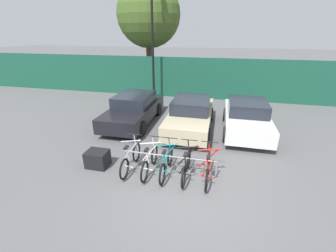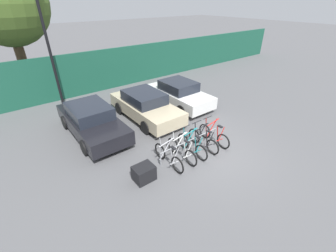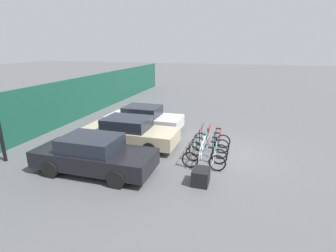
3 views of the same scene
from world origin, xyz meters
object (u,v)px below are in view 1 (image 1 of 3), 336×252
(car_beige, at_px, (191,114))
(tree_behind_hoarding, at_px, (149,15))
(bicycle_black, at_px, (186,166))
(lamp_post, at_px, (152,30))
(bicycle_white, at_px, (150,161))
(bicycle_teal, at_px, (166,163))
(car_black, at_px, (134,109))
(bicycle_silver, at_px, (131,159))
(car_white, at_px, (246,117))
(bicycle_red, at_px, (208,168))
(bike_rack, at_px, (169,158))
(cargo_crate, at_px, (98,159))

(car_beige, bearing_deg, tree_behind_hoarding, 119.91)
(bicycle_black, xyz_separation_m, lamp_post, (-3.36, 7.97, 3.83))
(bicycle_white, distance_m, bicycle_teal, 0.54)
(car_black, xyz_separation_m, tree_behind_hoarding, (-1.28, 6.88, 4.48))
(bicycle_silver, xyz_separation_m, tree_behind_hoarding, (-2.63, 10.77, 4.79))
(bicycle_white, height_order, car_white, car_white)
(bicycle_teal, bearing_deg, bicycle_white, 179.50)
(bicycle_silver, relative_size, bicycle_red, 1.00)
(bike_rack, relative_size, car_beige, 0.67)
(car_beige, relative_size, lamp_post, 0.58)
(bicycle_silver, xyz_separation_m, cargo_crate, (-1.13, -0.09, -0.10))
(cargo_crate, bearing_deg, bike_rack, 5.86)
(car_black, bearing_deg, car_beige, -3.29)
(cargo_crate, relative_size, tree_behind_hoarding, 0.09)
(car_black, relative_size, tree_behind_hoarding, 0.61)
(tree_behind_hoarding, bearing_deg, bicycle_silver, -76.29)
(bicycle_teal, distance_m, car_beige, 3.75)
(cargo_crate, bearing_deg, bicycle_white, 3.01)
(bicycle_silver, relative_size, car_white, 0.42)
(bicycle_silver, relative_size, bicycle_white, 1.00)
(bicycle_silver, height_order, cargo_crate, bicycle_silver)
(bicycle_white, height_order, bicycle_teal, same)
(bike_rack, height_order, bicycle_red, bicycle_red)
(bicycle_teal, bearing_deg, car_beige, 85.76)
(bicycle_teal, distance_m, tree_behind_hoarding, 12.39)
(lamp_post, xyz_separation_m, tree_behind_hoarding, (-1.07, 2.80, 0.96))
(car_black, bearing_deg, car_white, 0.53)
(bicycle_white, bearing_deg, bicycle_red, -3.88)
(bicycle_white, relative_size, car_white, 0.42)
(bicycle_white, distance_m, car_black, 4.38)
(bicycle_silver, height_order, bicycle_teal, same)
(bicycle_silver, relative_size, tree_behind_hoarding, 0.23)
(bike_rack, xyz_separation_m, bicycle_black, (0.58, -0.15, -0.10))
(bicycle_silver, distance_m, car_white, 5.51)
(bicycle_teal, relative_size, bicycle_black, 1.00)
(car_black, distance_m, lamp_post, 5.39)
(bicycle_silver, xyz_separation_m, car_black, (-1.35, 3.89, 0.31))
(bicycle_teal, height_order, bicycle_black, same)
(bicycle_silver, height_order, car_black, car_black)
(bicycle_teal, xyz_separation_m, tree_behind_hoarding, (-3.81, 10.77, 4.79))
(bicycle_red, distance_m, lamp_post, 9.71)
(bicycle_red, distance_m, car_white, 4.19)
(bike_rack, xyz_separation_m, car_black, (-2.57, 3.74, 0.22))
(bicycle_red, xyz_separation_m, tree_behind_hoarding, (-5.08, 10.77, 4.79))
(car_black, bearing_deg, tree_behind_hoarding, 100.54)
(bicycle_teal, xyz_separation_m, bicycle_red, (1.27, 0.00, 0.00))
(tree_behind_hoarding, bearing_deg, bicycle_white, -73.14)
(bike_rack, height_order, tree_behind_hoarding, tree_behind_hoarding)
(car_black, relative_size, lamp_post, 0.59)
(bicycle_white, bearing_deg, lamp_post, 101.50)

